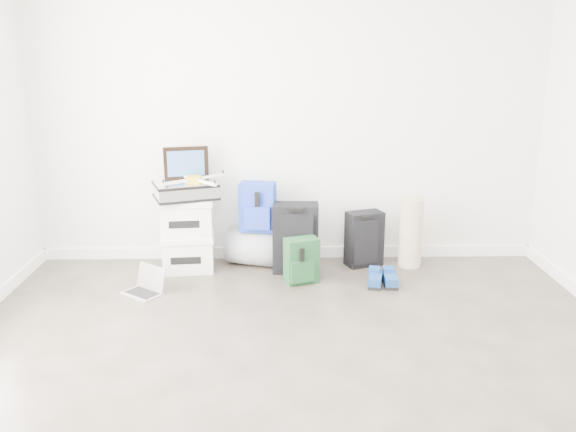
{
  "coord_description": "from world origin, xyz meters",
  "views": [
    {
      "loc": [
        -0.12,
        -2.86,
        1.87
      ],
      "look_at": [
        -0.02,
        1.9,
        0.56
      ],
      "focal_mm": 38.0,
      "sensor_mm": 36.0,
      "label": 1
    }
  ],
  "objects_px": {
    "briefcase": "(186,190)",
    "large_suitcase": "(295,238)",
    "laptop": "(146,287)",
    "duffel_bag": "(258,247)",
    "carry_on": "(364,239)",
    "boxes_stack": "(188,234)"
  },
  "relations": [
    {
      "from": "boxes_stack",
      "to": "large_suitcase",
      "type": "height_order",
      "value": "boxes_stack"
    },
    {
      "from": "laptop",
      "to": "briefcase",
      "type": "bearing_deg",
      "value": 101.35
    },
    {
      "from": "duffel_bag",
      "to": "carry_on",
      "type": "height_order",
      "value": "carry_on"
    },
    {
      "from": "duffel_bag",
      "to": "large_suitcase",
      "type": "distance_m",
      "value": 0.39
    },
    {
      "from": "laptop",
      "to": "large_suitcase",
      "type": "bearing_deg",
      "value": 59.29
    },
    {
      "from": "briefcase",
      "to": "duffel_bag",
      "type": "bearing_deg",
      "value": -9.63
    },
    {
      "from": "briefcase",
      "to": "large_suitcase",
      "type": "bearing_deg",
      "value": -23.3
    },
    {
      "from": "carry_on",
      "to": "boxes_stack",
      "type": "bearing_deg",
      "value": 162.99
    },
    {
      "from": "large_suitcase",
      "to": "laptop",
      "type": "height_order",
      "value": "large_suitcase"
    },
    {
      "from": "briefcase",
      "to": "boxes_stack",
      "type": "bearing_deg",
      "value": 160.95
    },
    {
      "from": "large_suitcase",
      "to": "carry_on",
      "type": "xyz_separation_m",
      "value": [
        0.62,
        0.14,
        -0.06
      ]
    },
    {
      "from": "boxes_stack",
      "to": "briefcase",
      "type": "xyz_separation_m",
      "value": [
        0.0,
        0.0,
        0.39
      ]
    },
    {
      "from": "briefcase",
      "to": "large_suitcase",
      "type": "distance_m",
      "value": 1.02
    },
    {
      "from": "duffel_bag",
      "to": "carry_on",
      "type": "xyz_separation_m",
      "value": [
        0.94,
        -0.03,
        0.08
      ]
    },
    {
      "from": "duffel_bag",
      "to": "boxes_stack",
      "type": "bearing_deg",
      "value": -152.22
    },
    {
      "from": "large_suitcase",
      "to": "laptop",
      "type": "relative_size",
      "value": 1.64
    },
    {
      "from": "carry_on",
      "to": "laptop",
      "type": "distance_m",
      "value": 1.93
    },
    {
      "from": "duffel_bag",
      "to": "carry_on",
      "type": "bearing_deg",
      "value": 16.36
    },
    {
      "from": "duffel_bag",
      "to": "large_suitcase",
      "type": "bearing_deg",
      "value": -9.23
    },
    {
      "from": "boxes_stack",
      "to": "briefcase",
      "type": "height_order",
      "value": "briefcase"
    },
    {
      "from": "boxes_stack",
      "to": "carry_on",
      "type": "relative_size",
      "value": 1.3
    },
    {
      "from": "laptop",
      "to": "boxes_stack",
      "type": "bearing_deg",
      "value": 101.35
    }
  ]
}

